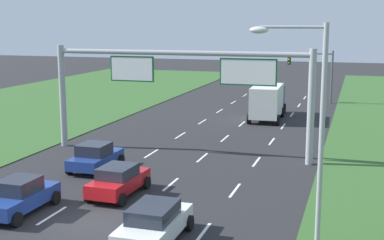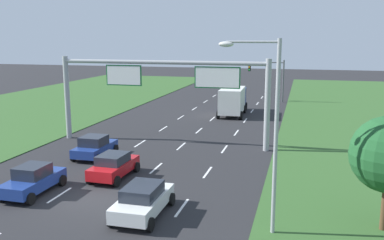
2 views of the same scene
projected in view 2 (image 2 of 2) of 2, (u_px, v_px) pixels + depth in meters
ground_plane at (88, 198)px, 23.07m from camera, size 200.00×200.00×0.00m
lane_dashes_inner_left at (153, 135)px, 37.75m from camera, size 0.14×68.40×0.01m
lane_dashes_inner_right at (191, 138)px, 36.88m from camera, size 0.14×68.40×0.01m
lane_dashes_slip at (231, 140)px, 36.01m from camera, size 0.14×68.40×0.01m
car_near_red at (143, 200)px, 20.70m from camera, size 2.13×4.26×1.55m
car_lead_silver at (95, 147)px, 30.80m from camera, size 2.12×3.91×1.59m
car_mid_lane at (33, 180)px, 23.64m from camera, size 2.00×4.11×1.60m
car_far_ahead at (114, 166)px, 26.25m from camera, size 2.07×4.04×1.53m
box_truck at (233, 100)px, 47.78m from camera, size 2.91×7.62×3.06m
sign_gantry at (164, 84)px, 33.81m from camera, size 17.24×0.44×7.00m
traffic_light_mast at (269, 73)px, 56.91m from camera, size 4.76×0.49×5.60m
street_lamp at (267, 121)px, 18.04m from camera, size 2.61×0.32×8.50m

